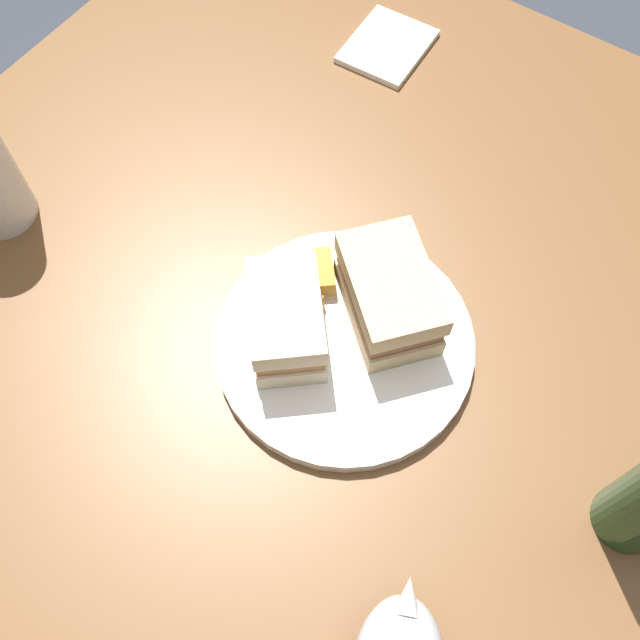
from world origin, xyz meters
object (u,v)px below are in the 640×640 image
object	(u,v)px
sandwich_half_left	(389,295)
napkin	(387,46)
sandwich_half_right	(286,321)
plate	(343,345)

from	to	relation	value
sandwich_half_left	napkin	size ratio (longest dim) A/B	1.26
sandwich_half_right	napkin	distance (m)	0.42
napkin	sandwich_half_left	bearing A→B (deg)	-148.43
sandwich_half_left	sandwich_half_right	bearing A→B (deg)	139.82
sandwich_half_left	napkin	world-z (taller)	sandwich_half_left
sandwich_half_right	napkin	size ratio (longest dim) A/B	1.12
plate	sandwich_half_right	size ratio (longest dim) A/B	2.05
sandwich_half_left	napkin	distance (m)	0.38
plate	sandwich_half_left	world-z (taller)	sandwich_half_left
sandwich_half_left	napkin	bearing A→B (deg)	31.57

